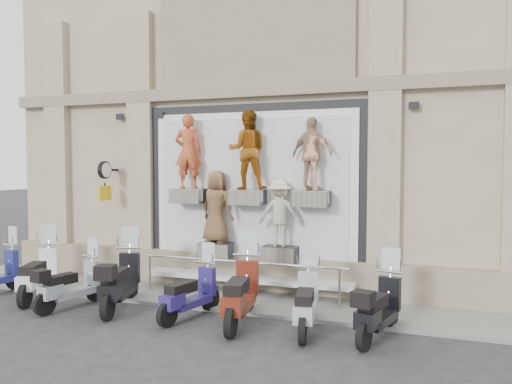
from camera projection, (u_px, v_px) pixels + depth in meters
ground at (199, 328)px, 9.43m from camera, size 90.00×90.00×0.00m
sidewalk at (240, 298)px, 11.40m from camera, size 16.00×2.20×0.08m
building at (297, 72)px, 15.67m from camera, size 14.00×8.60×12.00m
shop_vitrine at (251, 191)px, 11.86m from camera, size 5.60×0.97×4.30m
guard_rail at (238, 281)px, 11.28m from camera, size 5.06×0.10×0.93m
clock_sign_bracket at (105, 176)px, 12.91m from camera, size 0.10×0.80×1.02m
scooter_b at (38, 264)px, 11.41m from camera, size 1.29×2.10×1.64m
scooter_c at (71, 275)px, 10.70m from camera, size 0.90×1.86×1.45m
scooter_d at (120, 270)px, 10.60m from camera, size 1.17×2.19×1.71m
scooter_e at (190, 283)px, 9.97m from camera, size 0.94×1.87×1.46m
scooter_f at (240, 280)px, 9.59m from camera, size 0.94×2.21×1.74m
scooter_g at (306, 291)px, 9.19m from camera, size 0.85×1.95×1.53m
scooter_h at (379, 296)px, 8.80m from camera, size 0.99×1.98×1.54m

